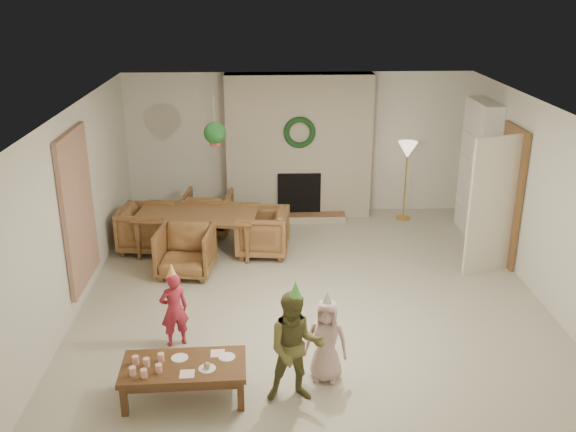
{
  "coord_description": "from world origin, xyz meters",
  "views": [
    {
      "loc": [
        -0.61,
        -7.43,
        3.98
      ],
      "look_at": [
        -0.3,
        0.4,
        1.05
      ],
      "focal_mm": 39.67,
      "sensor_mm": 36.0,
      "label": 1
    }
  ],
  "objects_px": {
    "dining_chair_right": "(262,232)",
    "child_red": "(174,309)",
    "child_pink": "(326,340)",
    "dining_chair_far": "(208,212)",
    "dining_chair_near": "(186,251)",
    "child_plaid": "(295,348)",
    "dining_chair_left": "(147,229)",
    "coffee_table_top": "(184,367)",
    "dining_table": "(198,232)"
  },
  "relations": [
    {
      "from": "dining_chair_right",
      "to": "child_red",
      "type": "distance_m",
      "value": 2.75
    },
    {
      "from": "dining_chair_right",
      "to": "child_pink",
      "type": "relative_size",
      "value": 0.85
    },
    {
      "from": "dining_chair_far",
      "to": "dining_chair_near",
      "type": "bearing_deg",
      "value": 90.0
    },
    {
      "from": "child_plaid",
      "to": "child_pink",
      "type": "relative_size",
      "value": 1.29
    },
    {
      "from": "dining_chair_near",
      "to": "dining_chair_right",
      "type": "relative_size",
      "value": 1.0
    },
    {
      "from": "dining_chair_left",
      "to": "coffee_table_top",
      "type": "bearing_deg",
      "value": -158.22
    },
    {
      "from": "dining_chair_right",
      "to": "dining_chair_near",
      "type": "bearing_deg",
      "value": -51.34
    },
    {
      "from": "dining_table",
      "to": "child_pink",
      "type": "relative_size",
      "value": 1.99
    },
    {
      "from": "dining_chair_far",
      "to": "coffee_table_top",
      "type": "bearing_deg",
      "value": 98.33
    },
    {
      "from": "dining_chair_near",
      "to": "child_pink",
      "type": "bearing_deg",
      "value": -49.32
    },
    {
      "from": "dining_chair_far",
      "to": "child_pink",
      "type": "distance_m",
      "value": 4.49
    },
    {
      "from": "dining_chair_right",
      "to": "coffee_table_top",
      "type": "xyz_separation_m",
      "value": [
        -0.79,
        -3.56,
        -0.0
      ]
    },
    {
      "from": "child_plaid",
      "to": "child_pink",
      "type": "height_order",
      "value": "child_plaid"
    },
    {
      "from": "dining_chair_near",
      "to": "child_pink",
      "type": "xyz_separation_m",
      "value": [
        1.75,
        -2.62,
        0.1
      ]
    },
    {
      "from": "coffee_table_top",
      "to": "child_pink",
      "type": "bearing_deg",
      "value": 8.24
    },
    {
      "from": "dining_table",
      "to": "dining_chair_right",
      "type": "distance_m",
      "value": 1.0
    },
    {
      "from": "dining_chair_near",
      "to": "child_red",
      "type": "height_order",
      "value": "child_red"
    },
    {
      "from": "dining_chair_left",
      "to": "coffee_table_top",
      "type": "xyz_separation_m",
      "value": [
        1.0,
        -3.78,
        -0.0
      ]
    },
    {
      "from": "child_plaid",
      "to": "child_pink",
      "type": "bearing_deg",
      "value": 42.29
    },
    {
      "from": "dining_chair_far",
      "to": "dining_chair_left",
      "type": "relative_size",
      "value": 1.0
    },
    {
      "from": "dining_chair_near",
      "to": "dining_chair_right",
      "type": "height_order",
      "value": "same"
    },
    {
      "from": "child_pink",
      "to": "child_red",
      "type": "bearing_deg",
      "value": 169.55
    },
    {
      "from": "dining_chair_far",
      "to": "coffee_table_top",
      "type": "xyz_separation_m",
      "value": [
        0.11,
        -4.47,
        -0.0
      ]
    },
    {
      "from": "dining_table",
      "to": "child_pink",
      "type": "height_order",
      "value": "child_pink"
    },
    {
      "from": "dining_chair_left",
      "to": "dining_chair_right",
      "type": "bearing_deg",
      "value": -90.0
    },
    {
      "from": "dining_table",
      "to": "dining_chair_right",
      "type": "bearing_deg",
      "value": 0.0
    },
    {
      "from": "dining_chair_far",
      "to": "child_pink",
      "type": "bearing_deg",
      "value": 117.23
    },
    {
      "from": "dining_chair_near",
      "to": "child_red",
      "type": "xyz_separation_m",
      "value": [
        0.08,
        -1.88,
        0.1
      ]
    },
    {
      "from": "dining_chair_left",
      "to": "dining_chair_right",
      "type": "relative_size",
      "value": 1.0
    },
    {
      "from": "dining_chair_left",
      "to": "child_plaid",
      "type": "relative_size",
      "value": 0.66
    },
    {
      "from": "child_pink",
      "to": "dining_table",
      "type": "bearing_deg",
      "value": 129.25
    },
    {
      "from": "dining_chair_right",
      "to": "coffee_table_top",
      "type": "relative_size",
      "value": 0.63
    },
    {
      "from": "dining_chair_far",
      "to": "child_plaid",
      "type": "distance_m",
      "value": 4.71
    },
    {
      "from": "dining_chair_left",
      "to": "dining_chair_far",
      "type": "bearing_deg",
      "value": -45.0
    },
    {
      "from": "child_plaid",
      "to": "dining_table",
      "type": "bearing_deg",
      "value": 107.04
    },
    {
      "from": "dining_chair_right",
      "to": "child_red",
      "type": "xyz_separation_m",
      "value": [
        -1.01,
        -2.56,
        0.1
      ]
    },
    {
      "from": "dining_table",
      "to": "child_pink",
      "type": "bearing_deg",
      "value": -57.23
    },
    {
      "from": "coffee_table_top",
      "to": "dining_chair_near",
      "type": "bearing_deg",
      "value": 93.94
    },
    {
      "from": "dining_chair_far",
      "to": "dining_chair_left",
      "type": "xyz_separation_m",
      "value": [
        -0.89,
        -0.7,
        0.0
      ]
    },
    {
      "from": "dining_chair_near",
      "to": "child_red",
      "type": "relative_size",
      "value": 0.86
    },
    {
      "from": "dining_table",
      "to": "dining_chair_left",
      "type": "xyz_separation_m",
      "value": [
        -0.8,
        0.1,
        0.03
      ]
    },
    {
      "from": "dining_chair_right",
      "to": "coffee_table_top",
      "type": "distance_m",
      "value": 3.64
    },
    {
      "from": "dining_chair_right",
      "to": "child_plaid",
      "type": "xyz_separation_m",
      "value": [
        0.32,
        -3.63,
        0.24
      ]
    },
    {
      "from": "dining_chair_near",
      "to": "dining_chair_far",
      "type": "distance_m",
      "value": 1.6
    },
    {
      "from": "dining_chair_far",
      "to": "dining_table",
      "type": "bearing_deg",
      "value": 90.0
    },
    {
      "from": "coffee_table_top",
      "to": "child_plaid",
      "type": "distance_m",
      "value": 1.14
    },
    {
      "from": "dining_chair_near",
      "to": "coffee_table_top",
      "type": "bearing_deg",
      "value": -77.08
    },
    {
      "from": "dining_chair_far",
      "to": "dining_chair_right",
      "type": "distance_m",
      "value": 1.28
    },
    {
      "from": "dining_table",
      "to": "child_red",
      "type": "height_order",
      "value": "child_red"
    },
    {
      "from": "dining_table",
      "to": "dining_chair_far",
      "type": "distance_m",
      "value": 0.8
    }
  ]
}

